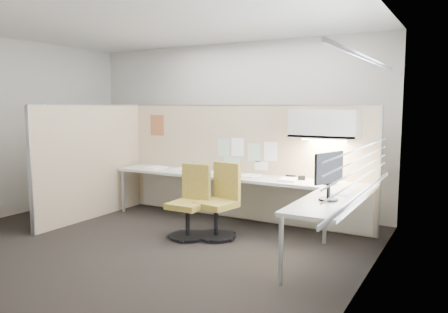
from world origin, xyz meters
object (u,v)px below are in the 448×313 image
Objects in this scene: desk at (250,188)px; chair_right at (220,203)px; phone at (327,180)px; chair_left at (190,204)px; monitor at (329,173)px.

chair_right is (-0.19, -0.53, -0.15)m from desk.
desk is at bearing -168.03° from phone.
desk is 0.91m from chair_left.
phone is at bearing 39.51° from chair_right.
chair_right reaches higher than chair_left.
chair_left is (-0.53, -0.72, -0.16)m from desk.
monitor is at bearing -31.98° from desk.
chair_right reaches higher than phone.
chair_right is 4.43× the size of phone.
desk is at bearing 75.44° from monitor.
monitor reaches higher than phone.
monitor is 1.08m from phone.
monitor is (1.37, -0.85, 0.43)m from desk.
desk is 0.58m from chair_right.
chair_right is at bearing 95.53° from monitor.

